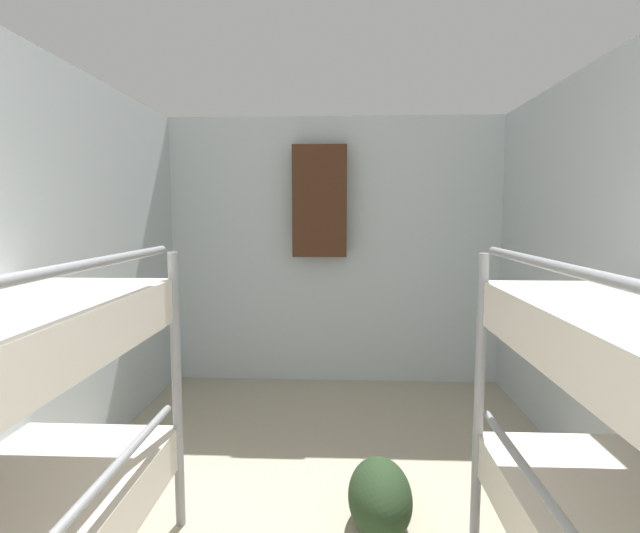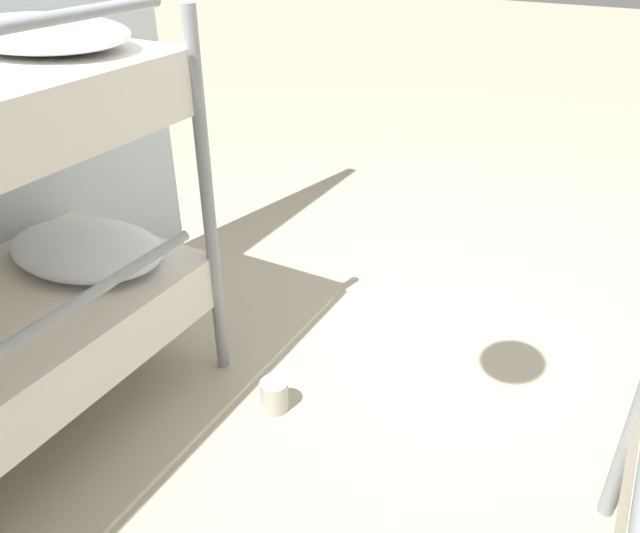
# 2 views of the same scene
# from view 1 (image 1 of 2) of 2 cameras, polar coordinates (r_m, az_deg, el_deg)

# --- Properties ---
(wall_back) EXTENTS (2.90, 0.06, 2.24)m
(wall_back) POSITION_cam_1_polar(r_m,az_deg,el_deg) (4.24, 1.65, 1.75)
(wall_back) COLOR silver
(wall_back) RESTS_ON ground_plane
(duffel_bag) EXTENTS (0.29, 0.51, 0.29)m
(duffel_bag) POSITION_cam_1_polar(r_m,az_deg,el_deg) (2.54, 6.86, -24.64)
(duffel_bag) COLOR #23381E
(duffel_bag) RESTS_ON ground_plane
(hanging_coat) EXTENTS (0.44, 0.12, 0.90)m
(hanging_coat) POSITION_cam_1_polar(r_m,az_deg,el_deg) (4.08, -0.04, 7.46)
(hanging_coat) COLOR #472819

